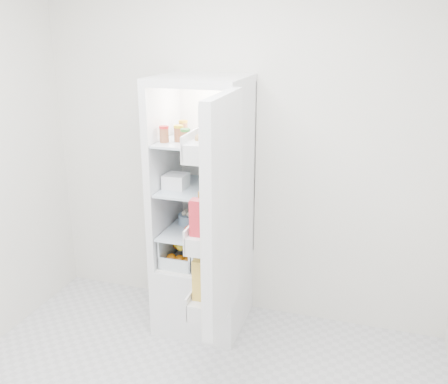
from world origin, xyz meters
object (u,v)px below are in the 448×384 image
(refrigerator, at_px, (205,237))
(red_cabbage, at_px, (210,215))
(fridge_door, at_px, (218,217))
(mushroom_bowl, at_px, (189,219))

(refrigerator, distance_m, red_cabbage, 0.17)
(refrigerator, relative_size, fridge_door, 1.38)
(mushroom_bowl, height_order, fridge_door, fridge_door)
(refrigerator, bearing_deg, fridge_door, -64.14)
(red_cabbage, bearing_deg, fridge_door, -67.00)
(refrigerator, height_order, red_cabbage, refrigerator)
(fridge_door, bearing_deg, red_cabbage, 21.43)
(fridge_door, bearing_deg, refrigerator, 24.28)
(refrigerator, distance_m, fridge_door, 0.83)
(mushroom_bowl, xyz_separation_m, fridge_door, (0.43, -0.64, 0.31))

